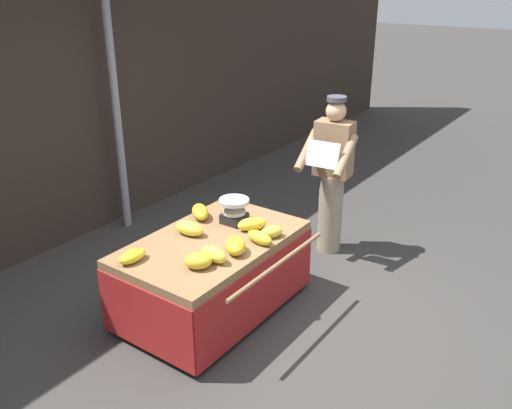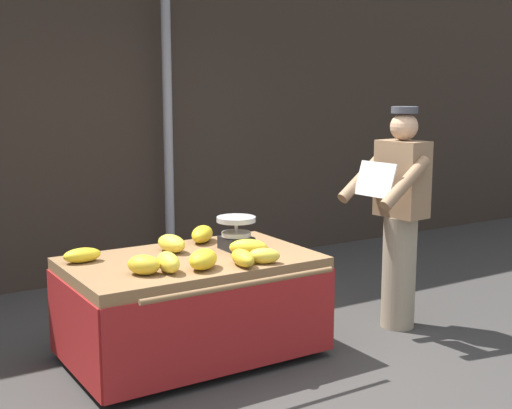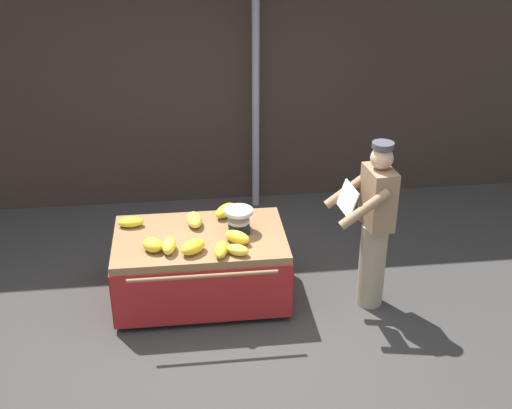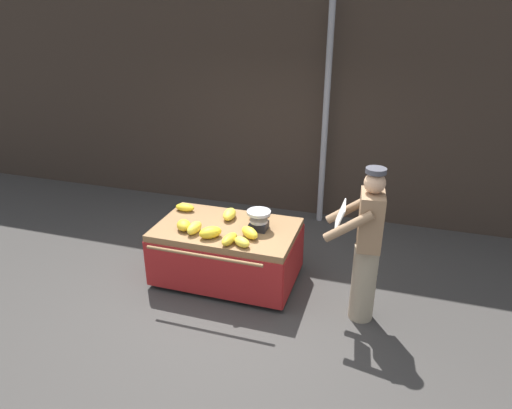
{
  "view_description": "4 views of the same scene",
  "coord_description": "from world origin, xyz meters",
  "px_view_note": "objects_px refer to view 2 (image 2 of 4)",
  "views": [
    {
      "loc": [
        -3.49,
        -2.16,
        2.84
      ],
      "look_at": [
        0.25,
        0.5,
        0.88
      ],
      "focal_mm": 37.98,
      "sensor_mm": 36.0,
      "label": 1
    },
    {
      "loc": [
        -2.36,
        -3.56,
        1.87
      ],
      "look_at": [
        0.22,
        0.57,
        1.04
      ],
      "focal_mm": 49.03,
      "sensor_mm": 36.0,
      "label": 2
    },
    {
      "loc": [
        -0.4,
        -4.99,
        3.87
      ],
      "look_at": [
        0.26,
        0.58,
        1.03
      ],
      "focal_mm": 46.27,
      "sensor_mm": 36.0,
      "label": 3
    },
    {
      "loc": [
        1.51,
        -3.91,
        3.12
      ],
      "look_at": [
        0.05,
        0.68,
        1.01
      ],
      "focal_mm": 31.85,
      "sensor_mm": 36.0,
      "label": 4
    }
  ],
  "objects_px": {
    "banana_cart": "(192,285)",
    "banana_bunch_8": "(82,255)",
    "weighing_scale": "(236,233)",
    "banana_bunch_5": "(202,234)",
    "banana_bunch_2": "(172,243)",
    "banana_bunch_0": "(144,265)",
    "vendor_person": "(399,217)",
    "banana_bunch_3": "(168,262)",
    "banana_bunch_7": "(264,256)",
    "street_pole": "(168,111)",
    "banana_bunch_1": "(203,259)",
    "banana_bunch_6": "(249,248)",
    "banana_bunch_4": "(243,258)"
  },
  "relations": [
    {
      "from": "banana_bunch_2",
      "to": "banana_bunch_5",
      "type": "relative_size",
      "value": 0.94
    },
    {
      "from": "banana_bunch_0",
      "to": "vendor_person",
      "type": "xyz_separation_m",
      "value": [
        2.08,
        -0.05,
        0.1
      ]
    },
    {
      "from": "banana_bunch_4",
      "to": "banana_bunch_7",
      "type": "relative_size",
      "value": 1.3
    },
    {
      "from": "banana_bunch_6",
      "to": "vendor_person",
      "type": "bearing_deg",
      "value": -4.86
    },
    {
      "from": "banana_bunch_1",
      "to": "banana_bunch_8",
      "type": "xyz_separation_m",
      "value": [
        -0.6,
        0.58,
        -0.02
      ]
    },
    {
      "from": "banana_bunch_7",
      "to": "banana_bunch_8",
      "type": "bearing_deg",
      "value": 146.48
    },
    {
      "from": "banana_bunch_5",
      "to": "banana_bunch_1",
      "type": "bearing_deg",
      "value": -116.94
    },
    {
      "from": "banana_bunch_8",
      "to": "vendor_person",
      "type": "height_order",
      "value": "vendor_person"
    },
    {
      "from": "vendor_person",
      "to": "banana_bunch_5",
      "type": "bearing_deg",
      "value": 153.89
    },
    {
      "from": "banana_bunch_3",
      "to": "banana_bunch_8",
      "type": "bearing_deg",
      "value": 125.48
    },
    {
      "from": "street_pole",
      "to": "banana_bunch_4",
      "type": "xyz_separation_m",
      "value": [
        -0.6,
        -2.4,
        -0.86
      ]
    },
    {
      "from": "weighing_scale",
      "to": "banana_bunch_5",
      "type": "xyz_separation_m",
      "value": [
        -0.11,
        0.33,
        -0.06
      ]
    },
    {
      "from": "banana_bunch_8",
      "to": "banana_bunch_7",
      "type": "bearing_deg",
      "value": -33.52
    },
    {
      "from": "street_pole",
      "to": "weighing_scale",
      "type": "distance_m",
      "value": 2.16
    },
    {
      "from": "banana_bunch_2",
      "to": "vendor_person",
      "type": "bearing_deg",
      "value": -16.71
    },
    {
      "from": "banana_bunch_1",
      "to": "banana_bunch_8",
      "type": "bearing_deg",
      "value": 135.78
    },
    {
      "from": "vendor_person",
      "to": "banana_bunch_4",
      "type": "bearing_deg",
      "value": -176.34
    },
    {
      "from": "banana_bunch_2",
      "to": "street_pole",
      "type": "bearing_deg",
      "value": 65.38
    },
    {
      "from": "banana_cart",
      "to": "banana_bunch_8",
      "type": "distance_m",
      "value": 0.76
    },
    {
      "from": "banana_cart",
      "to": "vendor_person",
      "type": "bearing_deg",
      "value": -9.86
    },
    {
      "from": "banana_bunch_5",
      "to": "banana_bunch_6",
      "type": "bearing_deg",
      "value": -82.86
    },
    {
      "from": "banana_bunch_3",
      "to": "banana_bunch_5",
      "type": "bearing_deg",
      "value": 48.31
    },
    {
      "from": "banana_bunch_1",
      "to": "banana_bunch_2",
      "type": "xyz_separation_m",
      "value": [
        0.03,
        0.53,
        -0.0
      ]
    },
    {
      "from": "banana_bunch_1",
      "to": "weighing_scale",
      "type": "bearing_deg",
      "value": 38.62
    },
    {
      "from": "banana_bunch_7",
      "to": "banana_bunch_8",
      "type": "relative_size",
      "value": 0.83
    },
    {
      "from": "banana_bunch_5",
      "to": "banana_bunch_7",
      "type": "distance_m",
      "value": 0.78
    },
    {
      "from": "banana_bunch_3",
      "to": "banana_bunch_5",
      "type": "xyz_separation_m",
      "value": [
        0.57,
        0.64,
        -0.0
      ]
    },
    {
      "from": "banana_bunch_8",
      "to": "vendor_person",
      "type": "distance_m",
      "value": 2.38
    },
    {
      "from": "banana_bunch_3",
      "to": "banana_bunch_4",
      "type": "distance_m",
      "value": 0.49
    },
    {
      "from": "banana_bunch_2",
      "to": "banana_bunch_6",
      "type": "bearing_deg",
      "value": -45.18
    },
    {
      "from": "banana_bunch_6",
      "to": "vendor_person",
      "type": "relative_size",
      "value": 0.16
    },
    {
      "from": "banana_bunch_2",
      "to": "banana_bunch_3",
      "type": "xyz_separation_m",
      "value": [
        -0.25,
        -0.48,
        0.0
      ]
    },
    {
      "from": "banana_cart",
      "to": "banana_bunch_8",
      "type": "xyz_separation_m",
      "value": [
        -0.67,
        0.27,
        0.24
      ]
    },
    {
      "from": "banana_bunch_3",
      "to": "banana_bunch_6",
      "type": "xyz_separation_m",
      "value": [
        0.64,
        0.09,
        -0.0
      ]
    },
    {
      "from": "banana_bunch_6",
      "to": "banana_bunch_8",
      "type": "height_order",
      "value": "banana_bunch_6"
    },
    {
      "from": "banana_bunch_0",
      "to": "banana_bunch_5",
      "type": "distance_m",
      "value": 0.95
    },
    {
      "from": "banana_bunch_5",
      "to": "banana_bunch_8",
      "type": "height_order",
      "value": "banana_bunch_5"
    },
    {
      "from": "banana_bunch_8",
      "to": "banana_bunch_1",
      "type": "bearing_deg",
      "value": -44.22
    },
    {
      "from": "street_pole",
      "to": "banana_bunch_0",
      "type": "xyz_separation_m",
      "value": [
        -1.23,
        -2.25,
        -0.85
      ]
    },
    {
      "from": "banana_bunch_0",
      "to": "banana_bunch_5",
      "type": "relative_size",
      "value": 0.72
    },
    {
      "from": "weighing_scale",
      "to": "banana_bunch_3",
      "type": "distance_m",
      "value": 0.75
    },
    {
      "from": "street_pole",
      "to": "vendor_person",
      "type": "bearing_deg",
      "value": -69.7
    },
    {
      "from": "banana_bunch_1",
      "to": "banana_bunch_3",
      "type": "relative_size",
      "value": 1.01
    },
    {
      "from": "banana_bunch_4",
      "to": "vendor_person",
      "type": "relative_size",
      "value": 0.16
    },
    {
      "from": "banana_cart",
      "to": "banana_bunch_7",
      "type": "relative_size",
      "value": 8.03
    },
    {
      "from": "banana_bunch_1",
      "to": "banana_bunch_6",
      "type": "bearing_deg",
      "value": 18.08
    },
    {
      "from": "banana_bunch_0",
      "to": "banana_bunch_7",
      "type": "height_order",
      "value": "banana_bunch_0"
    },
    {
      "from": "weighing_scale",
      "to": "banana_bunch_1",
      "type": "bearing_deg",
      "value": -141.38
    },
    {
      "from": "banana_bunch_2",
      "to": "banana_bunch_8",
      "type": "relative_size",
      "value": 1.1
    },
    {
      "from": "banana_bunch_1",
      "to": "banana_bunch_8",
      "type": "distance_m",
      "value": 0.83
    }
  ]
}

